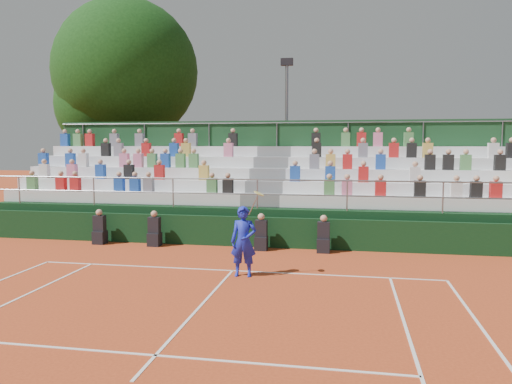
% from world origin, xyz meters
% --- Properties ---
extents(ground, '(90.00, 90.00, 0.00)m').
position_xyz_m(ground, '(0.00, 0.00, 0.00)').
color(ground, '#C04820').
rests_on(ground, ground).
extents(courtside_wall, '(20.00, 0.15, 1.00)m').
position_xyz_m(courtside_wall, '(0.00, 3.20, 0.50)').
color(courtside_wall, black).
rests_on(courtside_wall, ground).
extents(line_officials, '(7.98, 0.40, 1.19)m').
position_xyz_m(line_officials, '(-1.50, 2.75, 0.48)').
color(line_officials, black).
rests_on(line_officials, ground).
extents(grandstand, '(20.00, 5.20, 4.40)m').
position_xyz_m(grandstand, '(-0.00, 6.44, 1.08)').
color(grandstand, black).
rests_on(grandstand, ground).
extents(tennis_player, '(0.87, 0.47, 2.22)m').
position_xyz_m(tennis_player, '(0.40, -0.46, 0.91)').
color(tennis_player, '#1926BF').
rests_on(tennis_player, ground).
extents(tree_west, '(5.86, 5.86, 8.47)m').
position_xyz_m(tree_west, '(-9.67, 12.65, 5.53)').
color(tree_west, '#3B2515').
rests_on(tree_west, ground).
extents(tree_east, '(7.60, 7.60, 11.07)m').
position_xyz_m(tree_east, '(-8.72, 12.59, 7.25)').
color(tree_east, '#3B2515').
rests_on(tree_east, ground).
extents(floodlight_mast, '(0.60, 0.25, 7.59)m').
position_xyz_m(floodlight_mast, '(-0.02, 12.05, 4.46)').
color(floodlight_mast, gray).
rests_on(floodlight_mast, ground).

